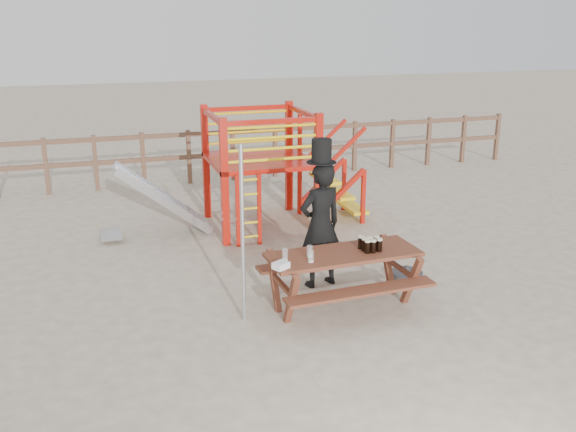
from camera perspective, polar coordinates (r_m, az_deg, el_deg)
name	(u,v)px	position (r m, az deg, el deg)	size (l,w,h in m)	color
ground	(320,311)	(8.32, 2.83, -8.42)	(60.00, 60.00, 0.00)	beige
back_fence	(211,150)	(14.54, -6.86, 5.88)	(15.09, 0.09, 1.20)	brown
playground_fort	(256,168)	(11.24, -2.90, 4.30)	(4.71, 1.84, 2.10)	#B7170C
picnic_table	(343,273)	(8.27, 4.91, -5.04)	(2.00, 1.42, 0.75)	brown
man_with_hat	(320,222)	(8.76, 2.90, -0.52)	(0.72, 0.55, 2.07)	black
metal_pole	(243,236)	(7.66, -4.06, -1.78)	(0.05, 0.05, 2.22)	#B2B2B7
parasol_base	(407,275)	(9.41, 10.50, -5.17)	(0.46, 0.46, 0.19)	#323236
paper_bag	(281,265)	(7.62, -0.64, -4.41)	(0.18, 0.14, 0.08)	white
stout_pints	(370,244)	(8.23, 7.32, -2.52)	(0.26, 0.25, 0.17)	black
empty_glasses	(302,255)	(7.88, 1.24, -3.44)	(0.40, 0.24, 0.15)	silver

